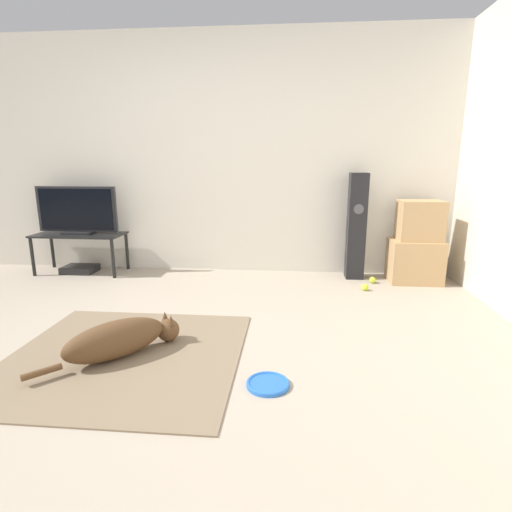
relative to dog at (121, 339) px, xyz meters
The scene contains 13 objects.
ground_plane 0.24m from the dog, 23.58° to the left, with size 12.00×12.00×0.00m, color #B2A38E.
wall_back 2.48m from the dog, 84.98° to the left, with size 8.00×0.06×2.55m.
area_rug 0.12m from the dog, 41.45° to the left, with size 1.46×1.43×0.01m.
dog is the anchor object (origin of this frame).
frisbee 0.98m from the dog, 15.06° to the right, with size 0.24×0.24×0.03m.
cardboard_box_lower 2.98m from the dog, 38.81° to the left, with size 0.51×0.37×0.44m.
cardboard_box_upper 3.04m from the dog, 38.70° to the left, with size 0.42×0.31×0.40m.
floor_speaker 2.65m from the dog, 48.64° to the left, with size 0.18×0.19×1.10m.
tv_stand 2.31m from the dog, 123.93° to the left, with size 0.96×0.43×0.44m.
tv 2.36m from the dog, 123.89° to the left, with size 0.89×0.20×0.52m.
tennis_ball_by_boxes 2.59m from the dog, 43.04° to the left, with size 0.07×0.07×0.07m.
tennis_ball_near_speaker 2.33m from the dog, 40.49° to the left, with size 0.07×0.07×0.07m.
game_console 2.31m from the dog, 124.60° to the left, with size 0.35×0.27×0.07m.
Camera 1 is at (0.87, -2.32, 1.21)m, focal length 28.00 mm.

